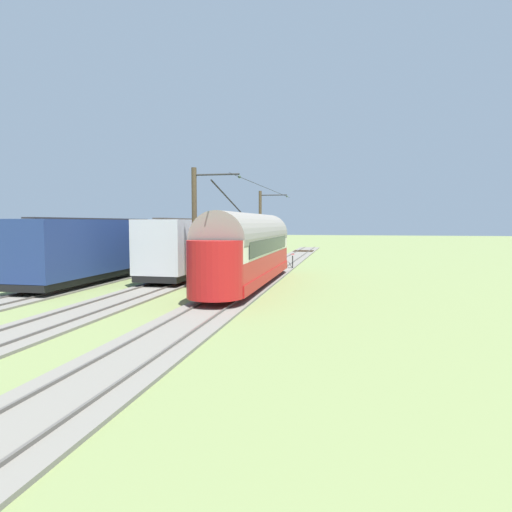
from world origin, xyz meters
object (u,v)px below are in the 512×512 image
at_px(catenary_pole_foreground, 261,225).
at_px(coach_far_siding, 99,247).
at_px(vintage_streetcar, 249,248).
at_px(switch_stand, 292,261).
at_px(catenary_pole_mid_near, 196,227).
at_px(boxcar_adjacent, 195,245).

bearing_deg(catenary_pole_foreground, coach_far_siding, 64.69).
bearing_deg(coach_far_siding, vintage_streetcar, 178.44).
distance_m(vintage_streetcar, catenary_pole_foreground, 16.26).
xyz_separation_m(catenary_pole_foreground, switch_stand, (-3.76, 6.00, -2.82)).
xyz_separation_m(catenary_pole_foreground, catenary_pole_mid_near, (0.00, 18.39, 0.00)).
bearing_deg(catenary_pole_foreground, catenary_pole_mid_near, 90.00).
bearing_deg(switch_stand, boxcar_adjacent, 41.72).
relative_size(vintage_streetcar, boxcar_adjacent, 1.18).
bearing_deg(catenary_pole_foreground, switch_stand, 122.09).
distance_m(vintage_streetcar, boxcar_adjacent, 6.66).
height_order(vintage_streetcar, coach_far_siding, vintage_streetcar).
height_order(catenary_pole_foreground, catenary_pole_mid_near, same).
height_order(vintage_streetcar, boxcar_adjacent, vintage_streetcar).
distance_m(boxcar_adjacent, catenary_pole_mid_near, 7.38).
height_order(vintage_streetcar, catenary_pole_foreground, catenary_pole_foreground).
bearing_deg(coach_far_siding, switch_stand, -138.97).
bearing_deg(catenary_pole_mid_near, coach_far_siding, -19.49).
relative_size(coach_far_siding, catenary_pole_mid_near, 2.13).
bearing_deg(coach_far_siding, boxcar_adjacent, -139.86).
xyz_separation_m(coach_far_siding, catenary_pole_mid_near, (-7.45, 2.64, 1.35)).
xyz_separation_m(vintage_streetcar, coach_far_siding, (9.91, -0.27, -0.09)).
xyz_separation_m(coach_far_siding, switch_stand, (-11.21, -9.76, -1.46)).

